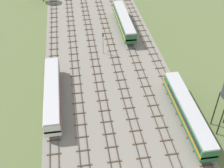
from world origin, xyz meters
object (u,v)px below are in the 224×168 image
(diesel_railcar_right_nearest, at_px, (188,111))
(signal_post_nearest, at_px, (103,41))
(diesel_railcar_centre_right_mid, at_px, (124,21))
(diesel_railcar_far_left_near, at_px, (52,93))

(diesel_railcar_right_nearest, distance_m, signal_post_nearest, 28.11)
(diesel_railcar_right_nearest, bearing_deg, diesel_railcar_centre_right_mid, 97.47)
(diesel_railcar_right_nearest, relative_size, signal_post_nearest, 3.54)
(diesel_railcar_right_nearest, relative_size, diesel_railcar_centre_right_mid, 1.00)
(signal_post_nearest, bearing_deg, diesel_railcar_right_nearest, -64.46)
(diesel_railcar_right_nearest, height_order, diesel_railcar_far_left_near, same)
(diesel_railcar_right_nearest, distance_m, diesel_railcar_centre_right_mid, 37.25)
(diesel_railcar_far_left_near, xyz_separation_m, signal_post_nearest, (12.11, 16.29, 1.05))
(diesel_railcar_centre_right_mid, relative_size, signal_post_nearest, 3.54)
(diesel_railcar_far_left_near, relative_size, diesel_railcar_centre_right_mid, 1.00)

